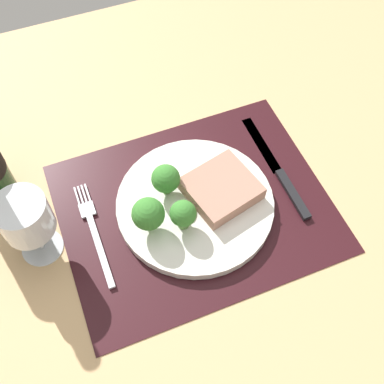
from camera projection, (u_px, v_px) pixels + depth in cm
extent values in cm
cube|color=tan|center=(195.00, 212.00, 78.59)|extent=(140.00, 110.00, 3.00)
cube|color=black|center=(195.00, 207.00, 77.20)|extent=(42.85, 34.32, 0.30)
cylinder|color=silver|center=(195.00, 204.00, 76.40)|extent=(25.37, 25.37, 1.60)
cube|color=tan|center=(221.00, 188.00, 75.58)|extent=(12.42, 11.98, 2.59)
cylinder|color=#5B8942|center=(167.00, 188.00, 76.10)|extent=(1.34, 1.34, 1.64)
sphere|color=#387A2D|center=(166.00, 179.00, 73.77)|extent=(4.58, 4.58, 4.58)
cylinder|color=#5B8942|center=(183.00, 222.00, 72.73)|extent=(1.82, 1.82, 1.77)
sphere|color=#387A2D|center=(183.00, 213.00, 70.50)|extent=(4.11, 4.11, 4.11)
cylinder|color=#5B8942|center=(150.00, 224.00, 72.49)|extent=(1.40, 1.40, 1.87)
sphere|color=#387A2D|center=(148.00, 214.00, 69.89)|extent=(5.03, 5.03, 5.03)
cube|color=silver|center=(100.00, 250.00, 72.61)|extent=(1.00, 13.00, 0.50)
cube|color=silver|center=(87.00, 210.00, 76.49)|extent=(2.40, 2.60, 0.40)
cube|color=silver|center=(77.00, 196.00, 77.86)|extent=(0.30, 3.60, 0.35)
cube|color=silver|center=(81.00, 195.00, 77.97)|extent=(0.30, 3.60, 0.35)
cube|color=silver|center=(84.00, 194.00, 78.09)|extent=(0.30, 3.60, 0.35)
cube|color=silver|center=(88.00, 193.00, 78.21)|extent=(0.30, 3.60, 0.35)
cube|color=black|center=(293.00, 194.00, 77.92)|extent=(1.40, 10.00, 0.80)
cube|color=silver|center=(262.00, 144.00, 83.86)|extent=(1.80, 13.00, 0.30)
cylinder|color=silver|center=(43.00, 247.00, 73.29)|extent=(6.42, 6.42, 0.40)
cylinder|color=silver|center=(37.00, 237.00, 70.44)|extent=(0.80, 0.80, 6.36)
cylinder|color=silver|center=(24.00, 217.00, 65.22)|extent=(7.48, 7.48, 6.01)
cylinder|color=#560C19|center=(28.00, 223.00, 66.79)|extent=(6.58, 6.58, 2.30)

